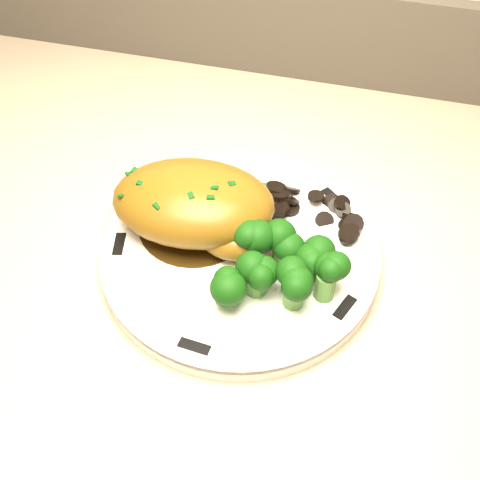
% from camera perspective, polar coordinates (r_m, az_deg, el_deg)
% --- Properties ---
extents(counter, '(2.12, 0.70, 1.03)m').
position_cam_1_polar(counter, '(1.08, -21.03, -12.79)').
color(counter, brown).
rests_on(counter, ground).
extents(plate, '(0.27, 0.27, 0.02)m').
position_cam_1_polar(plate, '(0.57, 0.00, -1.22)').
color(plate, white).
rests_on(plate, counter).
extents(rim_accent_0, '(0.03, 0.03, 0.00)m').
position_cam_1_polar(rim_accent_0, '(0.62, 8.79, 4.04)').
color(rim_accent_0, black).
rests_on(rim_accent_0, plate).
extents(rim_accent_1, '(0.03, 0.02, 0.00)m').
position_cam_1_polar(rim_accent_1, '(0.64, -2.95, 6.91)').
color(rim_accent_1, black).
rests_on(rim_accent_1, plate).
extents(rim_accent_2, '(0.02, 0.03, 0.00)m').
position_cam_1_polar(rim_accent_2, '(0.58, -11.38, -0.40)').
color(rim_accent_2, black).
rests_on(rim_accent_2, plate).
extents(rim_accent_3, '(0.03, 0.01, 0.00)m').
position_cam_1_polar(rim_accent_3, '(0.51, -4.36, -10.04)').
color(rim_accent_3, black).
rests_on(rim_accent_3, plate).
extents(rim_accent_4, '(0.02, 0.03, 0.00)m').
position_cam_1_polar(rim_accent_4, '(0.53, 9.90, -6.34)').
color(rim_accent_4, black).
rests_on(rim_accent_4, plate).
extents(gravy_pool, '(0.11, 0.11, 0.00)m').
position_cam_1_polar(gravy_pool, '(0.59, -4.28, 1.56)').
color(gravy_pool, '#321F09').
rests_on(gravy_pool, plate).
extents(chicken_breast, '(0.17, 0.12, 0.06)m').
position_cam_1_polar(chicken_breast, '(0.56, -3.98, 3.22)').
color(chicken_breast, brown).
rests_on(chicken_breast, plate).
extents(mushroom_pile, '(0.08, 0.06, 0.02)m').
position_cam_1_polar(mushroom_pile, '(0.59, 6.84, 2.44)').
color(mushroom_pile, black).
rests_on(mushroom_pile, plate).
extents(broccoli_florets, '(0.11, 0.09, 0.04)m').
position_cam_1_polar(broccoli_florets, '(0.52, 3.62, -2.48)').
color(broccoli_florets, '#58903D').
rests_on(broccoli_florets, plate).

